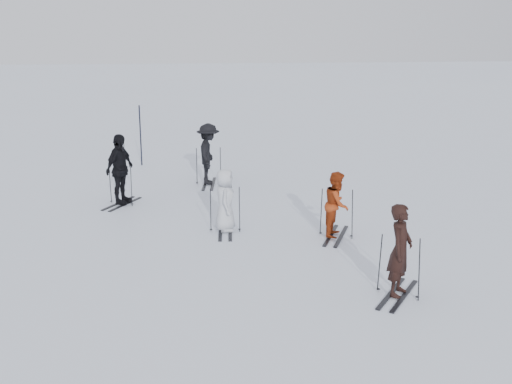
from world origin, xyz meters
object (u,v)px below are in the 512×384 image
at_px(skier_grey, 225,201).
at_px(piste_marker, 141,136).
at_px(skier_red, 337,205).
at_px(skier_uphill_far, 208,155).
at_px(skier_near_dark, 400,251).
at_px(skier_uphill_left, 120,170).

relative_size(skier_grey, piste_marker, 0.72).
xyz_separation_m(skier_red, skier_uphill_far, (-2.89, 5.23, 0.17)).
relative_size(skier_near_dark, piste_marker, 0.83).
height_order(skier_uphill_left, skier_uphill_far, skier_uphill_left).
relative_size(skier_near_dark, skier_grey, 1.15).
relative_size(skier_red, skier_uphill_far, 0.82).
bearing_deg(skier_uphill_left, skier_red, -92.52).
relative_size(skier_near_dark, skier_uphill_left, 0.90).
xyz_separation_m(skier_grey, piste_marker, (-2.58, 7.51, 0.30)).
bearing_deg(skier_grey, skier_uphill_left, 49.93).
height_order(skier_near_dark, skier_uphill_left, skier_uphill_left).
relative_size(skier_near_dark, skier_uphill_far, 0.93).
bearing_deg(skier_grey, skier_red, -100.45).
distance_m(skier_red, piste_marker, 9.66).
bearing_deg(piste_marker, skier_grey, -71.02).
distance_m(skier_uphill_far, piste_marker, 3.72).
xyz_separation_m(skier_grey, skier_uphill_far, (-0.29, 4.59, 0.18)).
relative_size(skier_uphill_far, piste_marker, 0.89).
distance_m(skier_uphill_left, piste_marker, 4.90).
bearing_deg(skier_red, skier_grey, 98.62).
xyz_separation_m(skier_uphill_far, piste_marker, (-2.30, 2.92, 0.12)).
xyz_separation_m(skier_red, piste_marker, (-5.19, 8.15, 0.28)).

